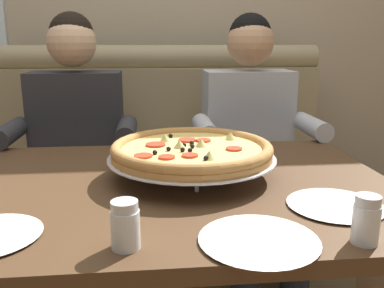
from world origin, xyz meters
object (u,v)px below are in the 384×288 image
(diner_right, at_px, (252,141))
(pizza, at_px, (192,151))
(dining_table, at_px, (175,212))
(shaker_oregano, at_px, (125,228))
(shaker_pepper_flakes, at_px, (366,223))
(booth_bench, at_px, (164,189))
(plate_far_side, at_px, (335,203))
(diner_left, at_px, (75,146))
(plate_near_right, at_px, (259,237))

(diner_right, xyz_separation_m, pizza, (-0.34, -0.61, 0.13))
(dining_table, bearing_deg, shaker_oregano, -107.60)
(dining_table, xyz_separation_m, shaker_pepper_flakes, (0.36, -0.40, 0.13))
(booth_bench, bearing_deg, pizza, -86.40)
(plate_far_side, bearing_deg, booth_bench, 108.32)
(shaker_oregano, bearing_deg, shaker_pepper_flakes, -3.42)
(booth_bench, height_order, diner_right, diner_right)
(dining_table, bearing_deg, diner_left, 120.44)
(booth_bench, distance_m, plate_far_side, 1.26)
(plate_far_side, bearing_deg, diner_right, 89.30)
(diner_left, height_order, diner_right, same)
(diner_right, distance_m, shaker_oregano, 1.16)
(shaker_oregano, bearing_deg, booth_bench, 84.80)
(pizza, bearing_deg, shaker_pepper_flakes, -56.66)
(booth_bench, distance_m, plate_near_right, 1.37)
(diner_left, relative_size, pizza, 2.56)
(diner_left, height_order, plate_far_side, diner_left)
(diner_left, bearing_deg, shaker_pepper_flakes, -55.02)
(dining_table, relative_size, pizza, 2.54)
(plate_near_right, bearing_deg, booth_bench, 96.40)
(plate_near_right, bearing_deg, diner_left, 117.28)
(plate_near_right, bearing_deg, diner_right, 76.83)
(booth_bench, relative_size, diner_left, 1.36)
(pizza, bearing_deg, booth_bench, 93.60)
(diner_left, relative_size, shaker_pepper_flakes, 12.66)
(plate_near_right, bearing_deg, shaker_pepper_flakes, -7.00)
(pizza, bearing_deg, shaker_oregano, -112.04)
(shaker_oregano, bearing_deg, diner_right, 63.89)
(plate_far_side, bearing_deg, shaker_pepper_flakes, -97.17)
(pizza, bearing_deg, dining_table, -135.05)
(diner_left, distance_m, shaker_pepper_flakes, 1.31)
(diner_right, xyz_separation_m, plate_far_side, (-0.01, -0.88, 0.06))
(shaker_pepper_flakes, bearing_deg, diner_right, 88.17)
(shaker_pepper_flakes, distance_m, plate_far_side, 0.19)
(dining_table, relative_size, diner_left, 0.99)
(dining_table, xyz_separation_m, shaker_oregano, (-0.12, -0.37, 0.13))
(dining_table, distance_m, shaker_oregano, 0.41)
(diner_right, bearing_deg, booth_bench, 145.72)
(shaker_oregano, xyz_separation_m, plate_far_side, (0.50, 0.16, -0.03))
(diner_right, xyz_separation_m, shaker_pepper_flakes, (-0.03, -1.07, 0.09))
(booth_bench, height_order, diner_left, diner_left)
(shaker_pepper_flakes, bearing_deg, booth_bench, 104.96)
(diner_left, bearing_deg, pizza, -53.84)
(shaker_oregano, height_order, plate_far_side, shaker_oregano)
(shaker_oregano, bearing_deg, dining_table, 72.40)
(booth_bench, distance_m, shaker_oregano, 1.37)
(diner_right, distance_m, plate_far_side, 0.88)
(shaker_pepper_flakes, xyz_separation_m, plate_far_side, (0.02, 0.19, -0.03))
(diner_right, height_order, plate_near_right, diner_right)
(booth_bench, xyz_separation_m, plate_near_right, (0.15, -1.31, 0.37))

